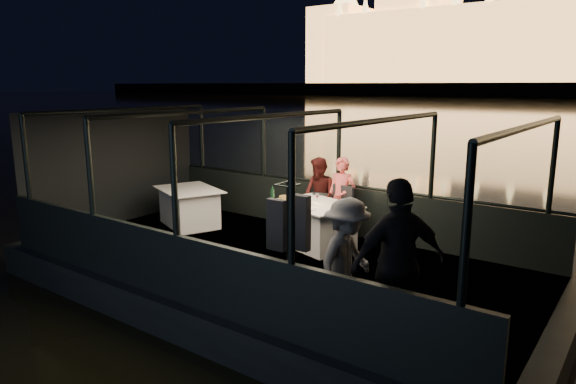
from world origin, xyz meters
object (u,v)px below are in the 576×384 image
Objects in this scene: coat_stand at (287,240)px; person_man_maroon at (319,195)px; dining_table_central at (315,225)px; passenger_dark at (398,269)px; chair_port_right at (337,217)px; person_woman_coral at (341,198)px; chair_port_left at (317,214)px; dining_table_aft at (189,207)px; passenger_stripe at (347,253)px; wine_bottle at (273,195)px.

person_man_maroon is at bearing 116.25° from coat_stand.
passenger_dark is (2.60, -2.36, 0.47)m from dining_table_central.
chair_port_right is 0.41m from person_woman_coral.
chair_port_left is 3.17m from coat_stand.
person_man_maroon is (-1.51, 3.07, -0.15)m from coat_stand.
coat_stand is at bearing -64.36° from dining_table_central.
person_man_maroon is (2.39, 1.06, 0.36)m from dining_table_aft.
coat_stand is at bearing 99.17° from passenger_stripe.
passenger_dark is at bearing -31.28° from wine_bottle.
dining_table_central is 1.00× the size of person_man_maroon.
dining_table_aft is at bearing -164.90° from person_woman_coral.
passenger_dark is at bearing -20.67° from dining_table_aft.
dining_table_aft is 5.05m from passenger_stripe.
dining_table_central is at bearing -99.83° from chair_port_right.
coat_stand is 1.09× the size of passenger_stripe.
dining_table_central is 0.53m from chair_port_left.
wine_bottle is (-1.73, 1.93, 0.02)m from coat_stand.
passenger_stripe reaches higher than chair_port_left.
person_man_maroon is (-0.49, 0.00, 0.00)m from person_woman_coral.
person_man_maroon is at bearing 79.35° from wine_bottle.
chair_port_right is 0.54× the size of passenger_dark.
chair_port_left is 3.46m from passenger_stripe.
chair_port_right is 1.25m from wine_bottle.
chair_port_left is at bearing -40.62° from person_man_maroon.
dining_table_aft is 0.95× the size of person_woman_coral.
person_man_maroon is at bearing 37.38° from passenger_stripe.
dining_table_central is 3.54m from passenger_dark.
passenger_dark reaches higher than dining_table_central.
person_woman_coral is 3.44m from passenger_stripe.
dining_table_central is 1.47× the size of chair_port_right.
person_man_maroon is at bearing -98.45° from passenger_dark.
dining_table_central is 2.79m from dining_table_aft.
chair_port_right is 3.20m from passenger_stripe.
passenger_dark is 3.74m from wine_bottle.
chair_port_right is at bearing -80.75° from person_woman_coral.
person_man_maroon is at bearing 23.86° from dining_table_aft.
person_woman_coral is at bearing 58.35° from wine_bottle.
person_woman_coral reaches higher than chair_port_right.
wine_bottle is at bearing -83.79° from passenger_dark.
coat_stand reaches higher than wine_bottle.
passenger_dark reaches higher than person_woman_coral.
passenger_stripe is at bearing -49.64° from dining_table_central.
coat_stand is 1.13× the size of person_man_maroon.
passenger_stripe is at bearing -63.81° from person_woman_coral.
dining_table_central is at bearing 6.92° from dining_table_aft.
passenger_stripe is (1.79, -2.94, 0.10)m from person_woman_coral.
wine_bottle is at bearing -126.71° from person_woman_coral.
person_woman_coral is at bearing 81.88° from dining_table_central.
wine_bottle is (-3.20, 1.94, 0.06)m from passenger_dark.
chair_port_left is 2.62× the size of wine_bottle.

